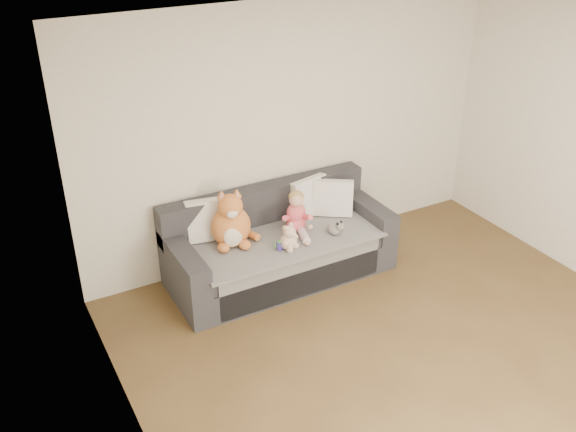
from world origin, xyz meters
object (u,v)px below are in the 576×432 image
object	(u,v)px
toddler	(297,216)
teddy_bear	(289,239)
sofa	(279,247)
sippy_cup	(280,244)
plush_cat	(231,224)

from	to	relation	value
toddler	teddy_bear	size ratio (longest dim) A/B	1.63
sofa	teddy_bear	xyz separation A→B (m)	(-0.05, -0.31, 0.27)
sofa	teddy_bear	bearing A→B (deg)	-99.75
toddler	teddy_bear	xyz separation A→B (m)	(-0.22, -0.25, -0.07)
sofa	sippy_cup	size ratio (longest dim) A/B	19.59
teddy_bear	sippy_cup	distance (m)	0.10
toddler	teddy_bear	distance (m)	0.34
sofa	sippy_cup	distance (m)	0.39
teddy_bear	sippy_cup	world-z (taller)	teddy_bear
plush_cat	sofa	bearing A→B (deg)	10.31
sofa	plush_cat	world-z (taller)	plush_cat
toddler	sofa	bearing A→B (deg)	-176.76
sippy_cup	sofa	bearing A→B (deg)	63.65
sippy_cup	teddy_bear	bearing A→B (deg)	-17.62
sofa	plush_cat	bearing A→B (deg)	175.71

